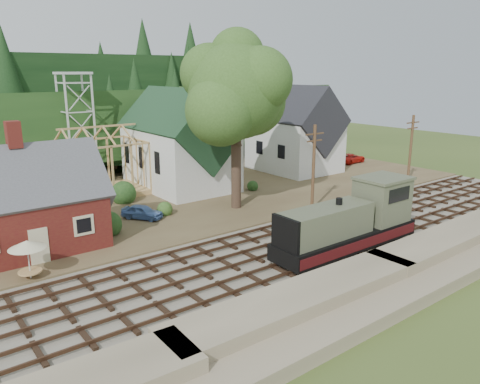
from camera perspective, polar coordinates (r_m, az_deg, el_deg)
ground at (r=34.97m, az=6.90°, el=-6.57°), size 140.00×140.00×0.00m
embankment at (r=30.04m, az=18.51°, el=-10.94°), size 64.00×5.00×1.60m
railroad_bed at (r=34.94m, az=6.90°, el=-6.45°), size 64.00×11.00×0.16m
village_flat at (r=48.72m, az=-8.05°, el=-0.31°), size 64.00×26.00×0.30m
hillside at (r=70.18m, az=-17.86°, el=3.58°), size 70.00×28.96×12.74m
ridge at (r=85.23m, az=-21.60°, el=5.10°), size 80.00×20.00×12.00m
depot at (r=36.04m, az=-24.99°, el=-1.84°), size 10.80×7.41×9.00m
church at (r=50.11m, az=-7.22°, el=6.01°), size 8.40×15.17×13.00m
farmhouse at (r=59.30m, az=6.66°, el=7.04°), size 8.40×10.80×10.60m
timber_frame at (r=49.09m, az=-16.61°, el=3.07°), size 8.20×6.20×6.99m
lattice_tower at (r=53.91m, az=-19.52°, el=11.09°), size 3.20×3.20×12.12m
big_tree at (r=41.74m, az=-0.38°, el=11.37°), size 10.90×8.40×14.70m
telegraph_pole_near at (r=42.11m, az=8.95°, el=3.03°), size 2.20×0.28×8.00m
telegraph_pole_far at (r=53.85m, az=20.07°, el=4.83°), size 2.20×0.28×8.00m
locomotive at (r=34.07m, az=13.45°, el=-3.64°), size 12.08×3.02×4.83m
car_blue at (r=40.68m, az=-11.84°, el=-2.37°), size 3.22×3.75×1.22m
car_red at (r=65.89m, az=13.39°, el=4.04°), size 4.71×2.44×1.27m
patio_set at (r=30.92m, az=-24.53°, el=-6.03°), size 2.19×2.19×2.43m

